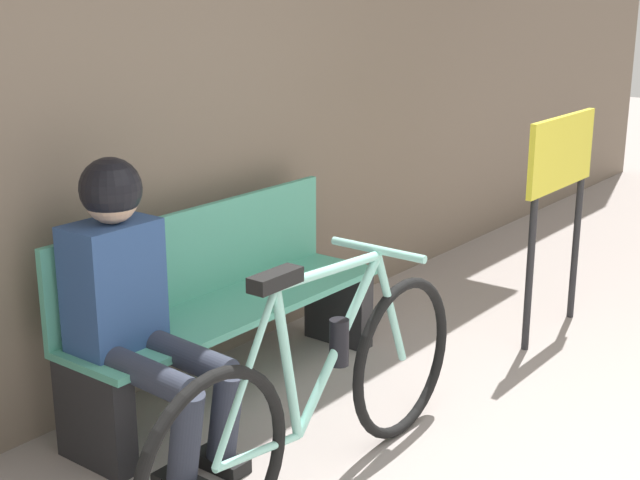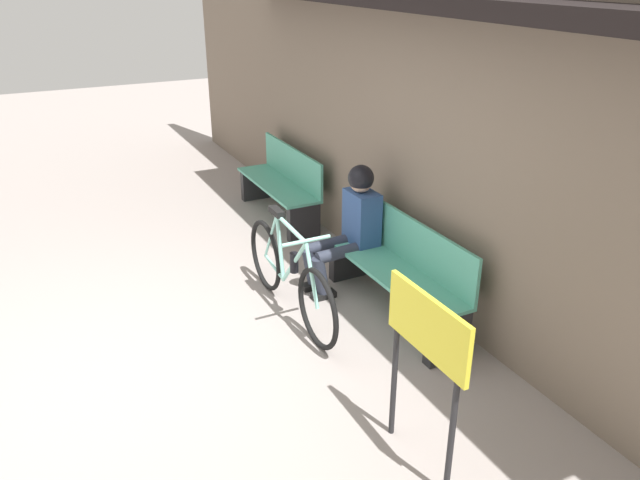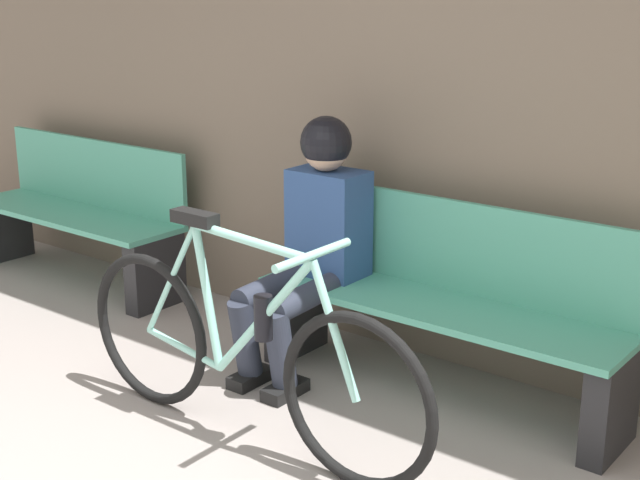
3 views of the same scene
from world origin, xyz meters
name	(u,v)px [view 2 (image 2 of 3)]	position (x,y,z in m)	size (l,w,h in m)	color
ground_plane	(146,371)	(0.00, 0.00, 0.00)	(24.00, 24.00, 0.00)	gray
storefront_wall	(436,113)	(0.00, 2.46, 1.66)	(12.00, 0.56, 3.20)	#756656
park_bench_near	(399,272)	(0.11, 2.12, 0.38)	(1.62, 0.42, 0.82)	#51A88E
bicycle	(289,276)	(-0.27, 1.29, 0.36)	(1.71, 0.40, 0.88)	black
person_seated	(351,220)	(-0.49, 1.99, 0.65)	(0.34, 0.66, 1.15)	#2D3342
park_bench_far	(282,186)	(-2.35, 2.11, 0.38)	(1.52, 0.42, 0.82)	#51A88E
signboard	(426,344)	(1.64, 1.26, 0.83)	(0.71, 0.04, 1.13)	#232326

